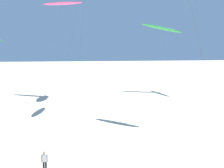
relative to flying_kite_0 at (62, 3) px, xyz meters
name	(u,v)px	position (x,y,z in m)	size (l,w,h in m)	color
flying_kite_0	(62,3)	(0.00, 0.00, 0.00)	(7.77, 11.19, 17.06)	#EA5193
flying_kite_3	(162,28)	(19.17, 1.25, -4.24)	(7.77, 11.27, 13.76)	green
person_near_left	(45,161)	(0.51, -31.72, -15.81)	(0.49, 0.28, 1.70)	black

